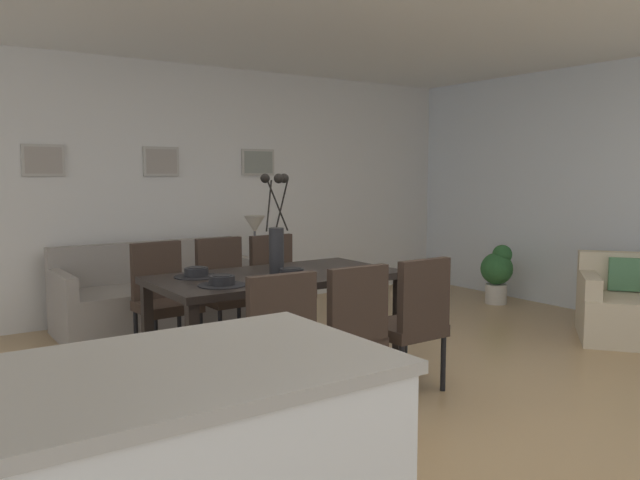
# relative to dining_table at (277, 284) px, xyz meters

# --- Properties ---
(ground_plane) EXTENTS (9.00, 9.00, 0.00)m
(ground_plane) POSITION_rel_dining_table_xyz_m (0.16, -0.88, -0.66)
(ground_plane) COLOR tan
(back_wall_panel) EXTENTS (9.00, 0.10, 2.60)m
(back_wall_panel) POSITION_rel_dining_table_xyz_m (0.16, 2.37, 0.64)
(back_wall_panel) COLOR silver
(back_wall_panel) RESTS_ON ground
(side_window_wall) EXTENTS (0.10, 6.30, 2.60)m
(side_window_wall) POSITION_rel_dining_table_xyz_m (3.81, -0.48, 0.64)
(side_window_wall) COLOR white
(side_window_wall) RESTS_ON ground
(dining_table) EXTENTS (1.80, 0.93, 0.74)m
(dining_table) POSITION_rel_dining_table_xyz_m (0.00, 0.00, 0.00)
(dining_table) COLOR black
(dining_table) RESTS_ON ground
(dining_chair_near_left) EXTENTS (0.46, 0.46, 0.92)m
(dining_chair_near_left) POSITION_rel_dining_table_xyz_m (-0.54, -0.87, -0.15)
(dining_chair_near_left) COLOR #33261E
(dining_chair_near_left) RESTS_ON ground
(dining_chair_near_right) EXTENTS (0.47, 0.47, 0.92)m
(dining_chair_near_right) POSITION_rel_dining_table_xyz_m (-0.55, 0.88, -0.15)
(dining_chair_near_right) COLOR #33261E
(dining_chair_near_right) RESTS_ON ground
(dining_chair_far_left) EXTENTS (0.45, 0.45, 0.92)m
(dining_chair_far_left) POSITION_rel_dining_table_xyz_m (-0.02, -0.89, -0.15)
(dining_chair_far_left) COLOR #33261E
(dining_chair_far_left) RESTS_ON ground
(dining_chair_far_right) EXTENTS (0.45, 0.45, 0.92)m
(dining_chair_far_right) POSITION_rel_dining_table_xyz_m (0.01, 0.89, -0.15)
(dining_chair_far_right) COLOR #33261E
(dining_chair_far_right) RESTS_ON ground
(dining_chair_mid_left) EXTENTS (0.44, 0.44, 0.92)m
(dining_chair_mid_left) POSITION_rel_dining_table_xyz_m (0.53, -0.89, -0.15)
(dining_chair_mid_left) COLOR #33261E
(dining_chair_mid_left) RESTS_ON ground
(dining_chair_mid_right) EXTENTS (0.45, 0.45, 0.92)m
(dining_chair_mid_right) POSITION_rel_dining_table_xyz_m (0.51, 0.85, -0.15)
(dining_chair_mid_right) COLOR #33261E
(dining_chair_mid_right) RESTS_ON ground
(centerpiece_vase) EXTENTS (0.21, 0.23, 0.73)m
(centerpiece_vase) POSITION_rel_dining_table_xyz_m (0.00, 0.00, 0.36)
(centerpiece_vase) COLOR #232326
(centerpiece_vase) RESTS_ON dining_table
(placemat_near_left) EXTENTS (0.32, 0.32, 0.01)m
(placemat_near_left) POSITION_rel_dining_table_xyz_m (-0.54, -0.21, 0.08)
(placemat_near_left) COLOR black
(placemat_near_left) RESTS_ON dining_table
(bowl_near_left) EXTENTS (0.17, 0.17, 0.07)m
(bowl_near_left) POSITION_rel_dining_table_xyz_m (-0.54, -0.21, 0.12)
(bowl_near_left) COLOR black
(bowl_near_left) RESTS_ON dining_table
(placemat_near_right) EXTENTS (0.32, 0.32, 0.01)m
(placemat_near_right) POSITION_rel_dining_table_xyz_m (-0.54, 0.21, 0.08)
(placemat_near_right) COLOR black
(placemat_near_right) RESTS_ON dining_table
(bowl_near_right) EXTENTS (0.17, 0.17, 0.07)m
(bowl_near_right) POSITION_rel_dining_table_xyz_m (-0.54, 0.21, 0.12)
(bowl_near_right) COLOR black
(bowl_near_right) RESTS_ON dining_table
(placemat_far_left) EXTENTS (0.32, 0.32, 0.01)m
(placemat_far_left) POSITION_rel_dining_table_xyz_m (0.00, -0.21, 0.08)
(placemat_far_left) COLOR black
(placemat_far_left) RESTS_ON dining_table
(bowl_far_left) EXTENTS (0.17, 0.17, 0.07)m
(bowl_far_left) POSITION_rel_dining_table_xyz_m (0.00, -0.21, 0.12)
(bowl_far_left) COLOR black
(bowl_far_left) RESTS_ON dining_table
(sofa) EXTENTS (1.88, 0.84, 0.80)m
(sofa) POSITION_rel_dining_table_xyz_m (-0.24, 1.82, -0.38)
(sofa) COLOR gray
(sofa) RESTS_ON ground
(side_table) EXTENTS (0.36, 0.36, 0.52)m
(side_table) POSITION_rel_dining_table_xyz_m (0.83, 1.86, -0.40)
(side_table) COLOR #3D2D23
(side_table) RESTS_ON ground
(table_lamp) EXTENTS (0.22, 0.22, 0.51)m
(table_lamp) POSITION_rel_dining_table_xyz_m (0.83, 1.86, 0.23)
(table_lamp) COLOR #4C4C51
(table_lamp) RESTS_ON side_table
(armchair) EXTENTS (1.12, 1.12, 0.75)m
(armchair) POSITION_rel_dining_table_xyz_m (3.04, -0.97, -0.38)
(armchair) COLOR beige
(armchair) RESTS_ON ground
(framed_picture_left) EXTENTS (0.37, 0.03, 0.29)m
(framed_picture_left) POSITION_rel_dining_table_xyz_m (-1.12, 2.30, 0.93)
(framed_picture_left) COLOR #B2ADA3
(framed_picture_center) EXTENTS (0.37, 0.03, 0.30)m
(framed_picture_center) POSITION_rel_dining_table_xyz_m (0.00, 2.30, 0.93)
(framed_picture_center) COLOR #B2ADA3
(framed_picture_right) EXTENTS (0.41, 0.03, 0.29)m
(framed_picture_right) POSITION_rel_dining_table_xyz_m (1.12, 2.30, 0.93)
(framed_picture_right) COLOR #B2ADA3
(potted_plant) EXTENTS (0.36, 0.36, 0.67)m
(potted_plant) POSITION_rel_dining_table_xyz_m (3.32, 0.72, -0.29)
(potted_plant) COLOR silver
(potted_plant) RESTS_ON ground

